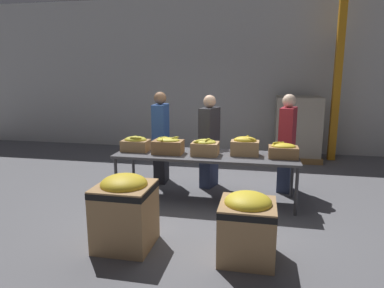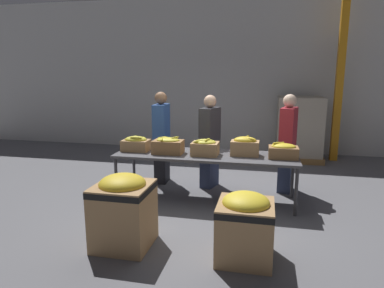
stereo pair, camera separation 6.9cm
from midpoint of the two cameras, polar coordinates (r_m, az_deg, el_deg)
ground_plane at (r=5.73m, az=2.59°, el=-9.19°), size 30.00×30.00×0.00m
wall_back at (r=9.19m, az=6.88°, el=11.31°), size 16.00×0.08×4.00m
sorting_table at (r=5.52m, az=2.66°, el=-2.16°), size 2.91×0.88×0.77m
banana_box_0 at (r=5.79m, az=-9.00°, el=0.11°), size 0.44×0.30×0.26m
banana_box_1 at (r=5.53m, az=-3.66°, el=-0.24°), size 0.48×0.34×0.28m
banana_box_2 at (r=5.41m, az=2.59°, el=-0.50°), size 0.42×0.33×0.28m
banana_box_3 at (r=5.45m, az=9.17°, el=-0.32°), size 0.44×0.32×0.31m
banana_box_4 at (r=5.42m, az=15.32°, el=-1.08°), size 0.44×0.31×0.25m
volunteer_0 at (r=6.44m, az=-4.79°, el=1.00°), size 0.25×0.47×1.71m
volunteer_1 at (r=6.17m, az=3.29°, el=0.34°), size 0.35×0.49×1.67m
volunteer_2 at (r=6.14m, az=15.94°, el=0.00°), size 0.33×0.50×1.70m
donation_bin_0 at (r=4.19m, az=-10.89°, el=-10.50°), size 0.65×0.65×0.89m
donation_bin_1 at (r=3.91m, az=9.38°, el=-13.09°), size 0.61×0.61×0.77m
support_pillar at (r=8.71m, az=23.64°, el=10.43°), size 0.16×0.16×4.00m
pallet_stack_0 at (r=8.61m, az=17.62°, el=2.44°), size 1.12×1.12×1.51m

